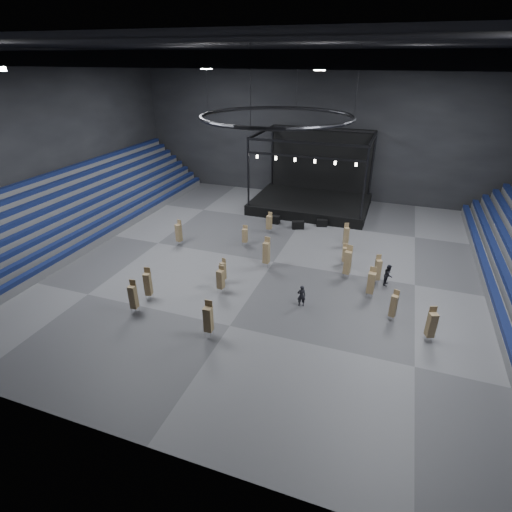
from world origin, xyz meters
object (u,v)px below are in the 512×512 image
(chair_stack_6, at_px, (346,236))
(chair_stack_11, at_px, (378,269))
(man_center, at_px, (301,296))
(chair_stack_7, at_px, (223,270))
(chair_stack_14, at_px, (431,324))
(crew_member, at_px, (388,275))
(chair_stack_2, at_px, (208,318))
(stage, at_px, (312,196))
(chair_stack_8, at_px, (345,254))
(chair_stack_10, at_px, (269,222))
(flight_case_left, at_px, (274,219))
(chair_stack_13, at_px, (371,282))
(chair_stack_5, at_px, (348,262))
(chair_stack_15, at_px, (221,279))
(chair_stack_3, at_px, (266,252))
(chair_stack_1, at_px, (133,296))
(chair_stack_4, at_px, (245,235))
(flight_case_mid, at_px, (298,225))
(chair_stack_0, at_px, (148,283))
(flight_case_right, at_px, (322,223))
(chair_stack_9, at_px, (179,232))

(chair_stack_6, xyz_separation_m, chair_stack_11, (3.52, -6.14, 0.01))
(chair_stack_6, relative_size, man_center, 1.46)
(chair_stack_7, relative_size, chair_stack_14, 0.85)
(chair_stack_7, xyz_separation_m, crew_member, (13.16, 4.36, -0.24))
(chair_stack_7, bearing_deg, chair_stack_2, -55.46)
(chair_stack_7, bearing_deg, stage, 100.71)
(chair_stack_8, bearing_deg, chair_stack_10, 134.09)
(flight_case_left, xyz_separation_m, chair_stack_8, (9.18, -7.60, 0.66))
(stage, height_order, chair_stack_13, stage)
(chair_stack_5, bearing_deg, chair_stack_15, -138.24)
(chair_stack_3, distance_m, chair_stack_15, 5.80)
(chair_stack_11, bearing_deg, chair_stack_2, -156.62)
(chair_stack_10, xyz_separation_m, crew_member, (12.83, -7.24, -0.28))
(chair_stack_3, bearing_deg, chair_stack_14, -21.71)
(chair_stack_1, distance_m, chair_stack_5, 17.72)
(chair_stack_4, distance_m, crew_member, 14.45)
(chair_stack_10, xyz_separation_m, man_center, (6.75, -12.81, -0.31))
(chair_stack_14, bearing_deg, stage, 97.54)
(flight_case_mid, height_order, chair_stack_2, chair_stack_2)
(chair_stack_0, relative_size, chair_stack_8, 1.31)
(flight_case_right, bearing_deg, chair_stack_6, -55.57)
(chair_stack_1, relative_size, chair_stack_7, 1.20)
(chair_stack_14, bearing_deg, flight_case_mid, 107.51)
(stage, bearing_deg, chair_stack_4, -105.61)
(flight_case_right, height_order, chair_stack_10, chair_stack_10)
(chair_stack_4, xyz_separation_m, chair_stack_15, (1.39, -9.06, 0.11))
(flight_case_left, xyz_separation_m, chair_stack_11, (12.24, -10.04, 0.88))
(chair_stack_2, height_order, man_center, chair_stack_2)
(chair_stack_5, bearing_deg, chair_stack_7, -146.43)
(flight_case_left, bearing_deg, flight_case_mid, -12.22)
(chair_stack_6, height_order, chair_stack_15, chair_stack_6)
(stage, bearing_deg, crew_member, -58.76)
(stage, height_order, chair_stack_7, stage)
(flight_case_left, bearing_deg, chair_stack_6, -24.11)
(chair_stack_9, distance_m, chair_stack_15, 10.41)
(chair_stack_5, relative_size, man_center, 1.70)
(chair_stack_4, bearing_deg, chair_stack_11, -21.74)
(chair_stack_5, height_order, chair_stack_9, chair_stack_5)
(flight_case_right, relative_size, chair_stack_8, 0.57)
(chair_stack_3, distance_m, chair_stack_7, 4.67)
(chair_stack_2, distance_m, chair_stack_7, 7.24)
(chair_stack_2, height_order, chair_stack_8, chair_stack_2)
(chair_stack_1, height_order, chair_stack_11, chair_stack_1)
(chair_stack_1, xyz_separation_m, chair_stack_5, (14.20, 10.59, 0.16))
(chair_stack_0, bearing_deg, chair_stack_4, 60.11)
(chair_stack_1, bearing_deg, stage, 69.25)
(chair_stack_1, bearing_deg, chair_stack_0, 84.70)
(chair_stack_3, height_order, chair_stack_9, chair_stack_3)
(chair_stack_8, bearing_deg, chair_stack_14, -69.69)
(flight_case_mid, xyz_separation_m, chair_stack_10, (-2.71, -2.06, 0.77))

